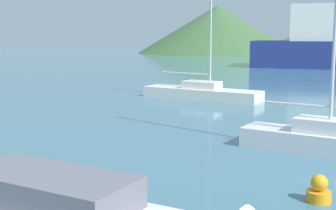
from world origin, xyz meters
name	(u,v)px	position (x,y,z in m)	size (l,w,h in m)	color
sailboat_inner	(202,92)	(-1.31, 24.18, 0.45)	(7.69, 2.69, 8.57)	white
sailboat_middle	(318,137)	(6.75, 13.47, 0.53)	(5.34, 2.22, 10.00)	silver
buoy_marker	(319,190)	(7.32, 8.46, 0.28)	(0.60, 0.60, 0.69)	orange
hill_west	(217,29)	(-20.84, 88.24, 4.72)	(31.97, 31.97, 9.44)	#3D6038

